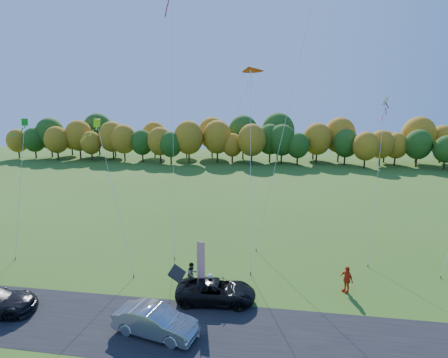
# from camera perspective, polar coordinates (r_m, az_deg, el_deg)

# --- Properties ---
(ground) EXTENTS (160.00, 160.00, 0.00)m
(ground) POSITION_cam_1_polar(r_m,az_deg,el_deg) (25.65, -2.08, -18.40)
(ground) COLOR #305717
(asphalt_strip) EXTENTS (90.00, 6.00, 0.01)m
(asphalt_strip) POSITION_cam_1_polar(r_m,az_deg,el_deg) (22.37, -4.11, -23.52)
(asphalt_strip) COLOR black
(asphalt_strip) RESTS_ON ground
(tree_line) EXTENTS (116.00, 12.00, 10.00)m
(tree_line) POSITION_cam_1_polar(r_m,az_deg,el_deg) (77.90, 5.31, 2.50)
(tree_line) COLOR #1E4711
(tree_line) RESTS_ON ground
(black_suv) EXTENTS (5.50, 2.85, 1.48)m
(black_suv) POSITION_cam_1_polar(r_m,az_deg,el_deg) (24.61, -1.33, -17.82)
(black_suv) COLOR black
(black_suv) RESTS_ON ground
(silver_sedan) EXTENTS (5.23, 2.75, 1.64)m
(silver_sedan) POSITION_cam_1_polar(r_m,az_deg,el_deg) (22.01, -11.12, -21.82)
(silver_sedan) COLOR #98989C
(silver_sedan) RESTS_ON ground
(person_tailgate_a) EXTENTS (0.65, 0.77, 1.80)m
(person_tailgate_a) POSITION_cam_1_polar(r_m,az_deg,el_deg) (24.86, -2.16, -17.08)
(person_tailgate_a) COLOR silver
(person_tailgate_a) RESTS_ON ground
(person_tailgate_b) EXTENTS (1.05, 1.10, 1.79)m
(person_tailgate_b) POSITION_cam_1_polar(r_m,az_deg,el_deg) (26.43, -5.22, -15.24)
(person_tailgate_b) COLOR gray
(person_tailgate_b) RESTS_ON ground
(person_east) EXTENTS (1.01, 1.21, 1.93)m
(person_east) POSITION_cam_1_polar(r_m,az_deg,el_deg) (26.97, 19.37, -15.17)
(person_east) COLOR red
(person_east) RESTS_ON ground
(feather_flag) EXTENTS (0.54, 0.15, 4.13)m
(feather_flag) POSITION_cam_1_polar(r_m,az_deg,el_deg) (24.30, -3.87, -13.49)
(feather_flag) COLOR #999999
(feather_flag) RESTS_ON ground
(kite_delta_blue) EXTENTS (4.53, 12.63, 26.82)m
(kite_delta_blue) POSITION_cam_1_polar(r_m,az_deg,el_deg) (34.18, -8.41, 12.00)
(kite_delta_blue) COLOR #4C3F33
(kite_delta_blue) RESTS_ON ground
(kite_parafoil_orange) EXTENTS (8.16, 11.31, 30.98)m
(kite_parafoil_orange) POSITION_cam_1_polar(r_m,az_deg,el_deg) (35.04, 11.49, 15.58)
(kite_parafoil_orange) COLOR #4C3F33
(kite_parafoil_orange) RESTS_ON ground
(kite_delta_red) EXTENTS (2.28, 10.09, 17.50)m
(kite_delta_red) POSITION_cam_1_polar(r_m,az_deg,el_deg) (30.38, 4.35, 4.41)
(kite_delta_red) COLOR #4C3F33
(kite_delta_red) RESTS_ON ground
(kite_diamond_yellow) EXTENTS (5.31, 5.48, 12.14)m
(kite_diamond_yellow) POSITION_cam_1_polar(r_m,az_deg,el_deg) (29.70, -17.50, -2.46)
(kite_diamond_yellow) COLOR #4C3F33
(kite_diamond_yellow) RESTS_ON ground
(kite_diamond_green) EXTENTS (1.10, 4.22, 12.11)m
(kite_diamond_green) POSITION_cam_1_polar(r_m,az_deg,el_deg) (35.24, -30.34, -0.78)
(kite_diamond_green) COLOR #4C3F33
(kite_diamond_green) RESTS_ON ground
(kite_diamond_white) EXTENTS (2.88, 7.78, 14.11)m
(kite_diamond_white) POSITION_cam_1_polar(r_m,az_deg,el_deg) (33.22, 23.76, 0.28)
(kite_diamond_white) COLOR #4C3F33
(kite_diamond_white) RESTS_ON ground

